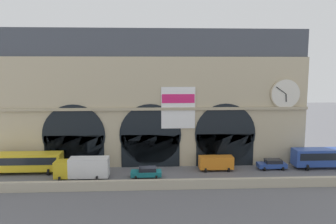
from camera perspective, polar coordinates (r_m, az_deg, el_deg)
name	(u,v)px	position (r m, az deg, el deg)	size (l,w,h in m)	color
ground_plane	(151,177)	(48.51, -3.05, -11.20)	(200.00, 200.00, 0.00)	slate
quay_parapet_wall	(151,185)	(43.61, -3.06, -12.51)	(90.00, 0.70, 1.28)	#B2A891
station_building	(150,99)	(53.66, -3.08, 2.19)	(50.20, 5.39, 21.79)	#BCAD8C
bus_west	(25,162)	(53.93, -23.70, -7.93)	(11.00, 3.25, 3.10)	gold
box_truck_midwest	(83,168)	(48.45, -14.61, -9.36)	(7.50, 2.91, 3.12)	gold
car_center	(147,172)	(47.93, -3.76, -10.43)	(4.40, 2.22, 1.55)	#19727A
van_mideast	(216,162)	(51.54, 8.34, -8.68)	(5.20, 2.48, 2.20)	orange
car_east	(272,164)	(54.21, 17.66, -8.63)	(4.40, 2.22, 1.55)	#28479E
bus_eastmost	(328,157)	(57.79, 26.07, -7.05)	(11.00, 3.25, 3.10)	#28479E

